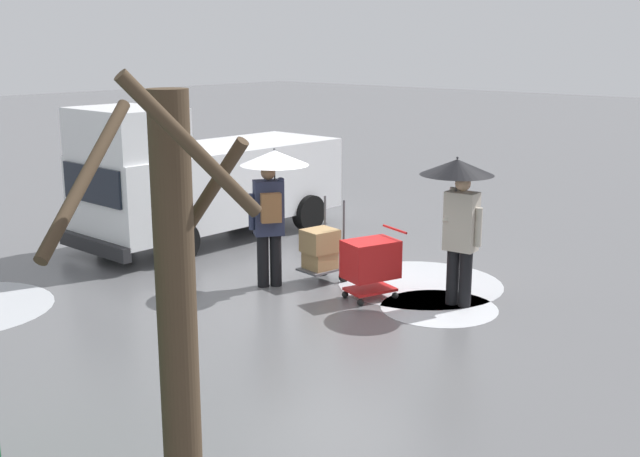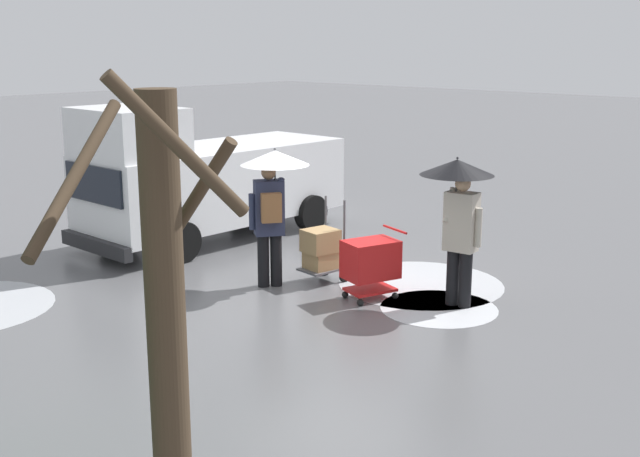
% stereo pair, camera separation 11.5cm
% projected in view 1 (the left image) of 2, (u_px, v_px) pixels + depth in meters
% --- Properties ---
extents(ground_plane, '(90.00, 90.00, 0.00)m').
position_uv_depth(ground_plane, '(335.00, 291.00, 12.11)').
color(ground_plane, '#5B5B5E').
extents(slush_patch_near_cluster, '(1.67, 1.67, 0.01)m').
position_uv_depth(slush_patch_near_cluster, '(439.00, 308.00, 11.32)').
color(slush_patch_near_cluster, silver).
rests_on(slush_patch_near_cluster, ground).
extents(slush_patch_mid_street, '(2.57, 2.57, 0.01)m').
position_uv_depth(slush_patch_mid_street, '(420.00, 283.00, 12.45)').
color(slush_patch_mid_street, '#ADAFB5').
rests_on(slush_patch_mid_street, ground).
extents(cargo_van_parked_right, '(2.27, 5.37, 2.60)m').
position_uv_depth(cargo_van_parked_right, '(203.00, 178.00, 14.97)').
color(cargo_van_parked_right, white).
rests_on(cargo_van_parked_right, ground).
extents(shopping_cart_vendor, '(0.78, 0.95, 1.02)m').
position_uv_depth(shopping_cart_vendor, '(371.00, 261.00, 11.62)').
color(shopping_cart_vendor, red).
rests_on(shopping_cart_vendor, ground).
extents(hand_dolly_boxes, '(0.59, 0.76, 1.32)m').
position_uv_depth(hand_dolly_boxes, '(321.00, 250.00, 12.41)').
color(hand_dolly_boxes, '#515156').
rests_on(hand_dolly_boxes, ground).
extents(pedestrian_pink_side, '(1.04, 1.04, 2.15)m').
position_uv_depth(pedestrian_pink_side, '(272.00, 186.00, 11.98)').
color(pedestrian_pink_side, black).
rests_on(pedestrian_pink_side, ground).
extents(pedestrian_black_side, '(1.04, 1.04, 2.15)m').
position_uv_depth(pedestrian_black_side, '(459.00, 198.00, 11.12)').
color(pedestrian_black_side, black).
rests_on(pedestrian_black_side, ground).
extents(bare_tree_near, '(1.28, 1.19, 3.58)m').
position_uv_depth(bare_tree_near, '(177.00, 357.00, 4.81)').
color(bare_tree_near, '#423323').
rests_on(bare_tree_near, ground).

